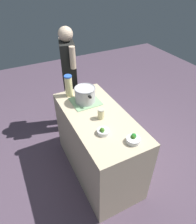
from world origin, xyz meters
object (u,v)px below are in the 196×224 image
at_px(lemonade_pitcher, 69,86).
at_px(broccoli_bowl_front, 103,131).
at_px(cooking_pot, 85,94).
at_px(mason_jar, 101,114).
at_px(broccoli_bowl_center, 133,139).
at_px(person_cook, 70,78).

bearing_deg(lemonade_pitcher, broccoli_bowl_front, -176.88).
distance_m(cooking_pot, mason_jar, 0.37).
bearing_deg(broccoli_bowl_center, cooking_pot, 8.63).
relative_size(broccoli_bowl_front, broccoli_bowl_center, 0.94).
distance_m(broccoli_bowl_front, person_cook, 1.34).
bearing_deg(broccoli_bowl_front, person_cook, -6.02).
relative_size(cooking_pot, person_cook, 0.19).
bearing_deg(mason_jar, person_cook, -2.33).
bearing_deg(person_cook, broccoli_bowl_front, 173.98).
bearing_deg(broccoli_bowl_front, mason_jar, -22.78).
distance_m(mason_jar, broccoli_bowl_center, 0.47).
bearing_deg(broccoli_bowl_front, cooking_pot, -7.20).
relative_size(lemonade_pitcher, mason_jar, 2.33).
xyz_separation_m(lemonade_pitcher, person_cook, (0.51, -0.19, -0.16)).
bearing_deg(person_cook, broccoli_bowl_center, -177.77).
height_order(cooking_pot, broccoli_bowl_front, cooking_pot).
xyz_separation_m(lemonade_pitcher, broccoli_bowl_center, (-1.06, -0.25, -0.11)).
height_order(mason_jar, broccoli_bowl_front, mason_jar).
distance_m(cooking_pot, broccoli_bowl_front, 0.61).
bearing_deg(broccoli_bowl_center, mason_jar, 13.01).
bearing_deg(cooking_pot, mason_jar, -176.91).
bearing_deg(lemonade_pitcher, mason_jar, -166.78).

